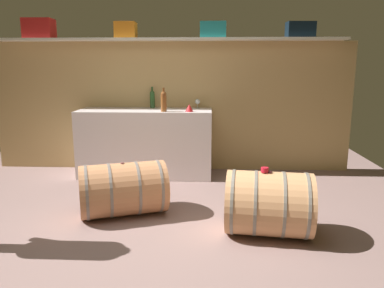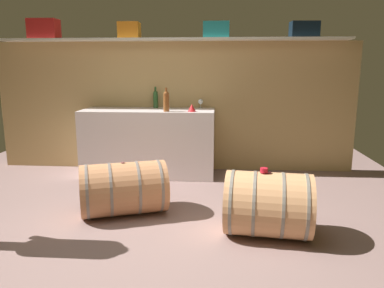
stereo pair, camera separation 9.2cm
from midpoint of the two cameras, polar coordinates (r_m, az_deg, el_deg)
ground_plane at (r=4.08m, az=-6.52°, el=-10.82°), size 6.57×8.26×0.02m
back_wall_panel at (r=5.68m, az=-3.77°, el=5.71°), size 5.37×0.10×1.91m
high_shelf_board at (r=5.51m, az=-4.08°, el=15.62°), size 4.94×0.40×0.03m
toolcase_red at (r=6.03m, az=-22.73°, el=15.93°), size 0.41×0.28×0.28m
toolcase_orange at (r=5.62m, az=-10.56°, el=16.69°), size 0.30×0.29×0.22m
toolcase_teal at (r=5.49m, az=2.75°, el=16.98°), size 0.37×0.29×0.22m
toolcase_black at (r=5.62m, az=15.75°, el=16.43°), size 0.40×0.24×0.22m
work_cabinet at (r=5.42m, az=-7.54°, el=0.21°), size 1.88×0.65×0.95m
wine_bottle_green at (r=5.56m, az=-6.55°, el=6.89°), size 0.07×0.07×0.31m
wine_bottle_amber at (r=5.09m, az=-4.87°, el=6.58°), size 0.08×0.08×0.32m
wine_glass at (r=5.50m, az=0.36°, el=6.44°), size 0.08×0.08×0.13m
red_funnel at (r=5.08m, az=-0.94°, el=5.54°), size 0.11×0.11×0.10m
wine_barrel_near at (r=3.57m, az=10.90°, el=-8.93°), size 0.85×0.69×0.62m
wine_barrel_far at (r=4.04m, az=-11.10°, el=-6.78°), size 1.02×0.82×0.57m
tasting_cup at (r=3.46m, az=10.30°, el=-3.89°), size 0.07×0.07×0.04m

